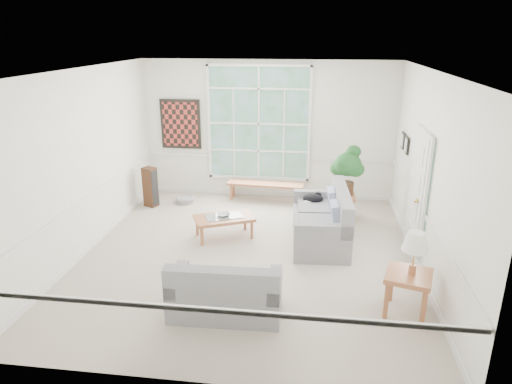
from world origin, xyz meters
TOP-DOWN VIEW (x-y plane):
  - floor at (0.00, 0.00)m, footprint 5.50×6.00m
  - ceiling at (0.00, 0.00)m, footprint 5.50×6.00m
  - wall_back at (0.00, 3.00)m, footprint 5.50×0.02m
  - wall_front at (0.00, -3.00)m, footprint 5.50×0.02m
  - wall_left at (-2.75, 0.00)m, footprint 0.02×6.00m
  - wall_right at (2.75, 0.00)m, footprint 0.02×6.00m
  - window_back at (-0.20, 2.96)m, footprint 2.30×0.08m
  - entry_door at (2.71, 0.60)m, footprint 0.08×0.90m
  - door_sidelight at (2.71, -0.03)m, footprint 0.08×0.26m
  - wall_art at (-1.95, 2.95)m, footprint 0.90×0.06m
  - wall_frame_near at (2.71, 1.75)m, footprint 0.04×0.26m
  - wall_frame_far at (2.71, 2.15)m, footprint 0.04×0.26m
  - loveseat_right at (1.18, 0.68)m, footprint 1.02×1.84m
  - loveseat_front at (-0.06, -1.68)m, footprint 1.47×0.80m
  - coffee_table at (-0.54, 0.66)m, footprint 1.19×0.95m
  - pewter_bowl at (-0.55, 0.68)m, footprint 0.38×0.38m
  - window_bench at (-0.01, 2.65)m, footprint 1.70×0.44m
  - end_table at (1.62, 1.85)m, footprint 0.49×0.49m
  - houseplant at (1.68, 1.91)m, footprint 0.75×0.75m
  - side_table at (2.30, -1.38)m, footprint 0.70×0.70m
  - table_lamp at (2.34, -1.38)m, footprint 0.45×0.45m
  - pet_bed at (-1.74, 2.30)m, footprint 0.49×0.49m
  - floor_speaker at (-2.40, 2.00)m, footprint 0.33×0.30m
  - cat at (1.04, 1.31)m, footprint 0.44×0.36m

SIDE VIEW (x-z plane):
  - floor at x=0.00m, z-range -0.01..0.00m
  - pet_bed at x=-1.74m, z-range 0.00..0.12m
  - coffee_table at x=-0.54m, z-range 0.00..0.39m
  - window_bench at x=-0.01m, z-range 0.00..0.39m
  - end_table at x=1.62m, z-range 0.00..0.49m
  - side_table at x=2.30m, z-range 0.00..0.58m
  - loveseat_front at x=-0.06m, z-range 0.00..0.79m
  - pewter_bowl at x=-0.55m, z-range 0.39..0.46m
  - floor_speaker at x=-2.40m, z-range 0.00..0.85m
  - loveseat_right at x=1.18m, z-range 0.00..0.97m
  - cat at x=1.04m, z-range 0.49..0.67m
  - table_lamp at x=2.34m, z-range 0.58..1.16m
  - houseplant at x=1.68m, z-range 0.49..1.48m
  - entry_door at x=2.71m, z-range 0.00..2.10m
  - door_sidelight at x=2.71m, z-range 0.20..2.10m
  - wall_back at x=0.00m, z-range 0.00..3.00m
  - wall_front at x=0.00m, z-range 0.00..3.00m
  - wall_left at x=-2.75m, z-range 0.00..3.00m
  - wall_right at x=2.75m, z-range 0.00..3.00m
  - wall_frame_near at x=2.71m, z-range 1.39..1.71m
  - wall_frame_far at x=2.71m, z-range 1.39..1.71m
  - wall_art at x=-1.95m, z-range 1.05..2.15m
  - window_back at x=-0.20m, z-range 0.45..2.85m
  - ceiling at x=0.00m, z-range 2.99..3.01m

